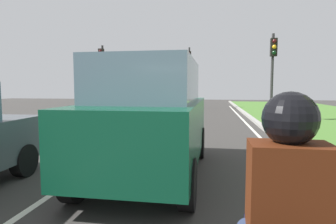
{
  "coord_description": "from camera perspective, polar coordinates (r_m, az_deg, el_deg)",
  "views": [
    {
      "loc": [
        1.88,
        3.06,
        1.76
      ],
      "look_at": [
        0.91,
        9.35,
        1.2
      ],
      "focal_mm": 30.02,
      "sensor_mm": 36.0,
      "label": 1
    }
  ],
  "objects": [
    {
      "name": "rider_person",
      "position": [
        1.64,
        23.02,
        -15.65
      ],
      "size": [
        0.51,
        0.41,
        1.16
      ],
      "rotation": [
        0.0,
        0.0,
        -0.02
      ],
      "color": "#4C1E0C",
      "rests_on": "ground"
    },
    {
      "name": "lane_line_center",
      "position": [
        11.38,
        -4.46,
        -3.87
      ],
      "size": [
        0.12,
        32.0,
        0.01
      ],
      "primitive_type": "cube",
      "color": "silver",
      "rests_on": "ground"
    },
    {
      "name": "ground_plane",
      "position": [
        11.24,
        -0.98,
        -3.98
      ],
      "size": [
        60.0,
        60.0,
        0.0
      ],
      "primitive_type": "plane",
      "color": "#383533"
    },
    {
      "name": "traffic_light_overhead_left",
      "position": [
        18.12,
        -13.26,
        8.7
      ],
      "size": [
        0.32,
        0.5,
        4.36
      ],
      "color": "#2D2D2D",
      "rests_on": "ground"
    },
    {
      "name": "traffic_light_near_right",
      "position": [
        15.46,
        20.53,
        9.43
      ],
      "size": [
        0.32,
        0.5,
        4.49
      ],
      "color": "#2D2D2D",
      "rests_on": "ground"
    },
    {
      "name": "curb_right",
      "position": [
        11.3,
        20.04,
        -3.94
      ],
      "size": [
        0.24,
        48.0,
        0.12
      ],
      "primitive_type": "cube",
      "color": "#9E9B93",
      "rests_on": "ground"
    },
    {
      "name": "car_suv_ahead",
      "position": [
        5.56,
        -3.42,
        -1.1
      ],
      "size": [
        2.02,
        4.52,
        2.28
      ],
      "rotation": [
        0.0,
        0.0,
        -0.01
      ],
      "color": "#0C472D",
      "rests_on": "ground"
    },
    {
      "name": "traffic_light_far_median",
      "position": [
        23.42,
        4.3,
        8.91
      ],
      "size": [
        0.32,
        0.5,
        5.04
      ],
      "color": "#2D2D2D",
      "rests_on": "ground"
    },
    {
      "name": "car_hatchback_far",
      "position": [
        12.07,
        -12.35,
        0.74
      ],
      "size": [
        1.77,
        3.72,
        1.78
      ],
      "rotation": [
        0.0,
        0.0,
        0.01
      ],
      "color": "black",
      "rests_on": "ground"
    },
    {
      "name": "lane_line_right_edge",
      "position": [
        11.22,
        17.52,
        -4.22
      ],
      "size": [
        0.12,
        32.0,
        0.01
      ],
      "primitive_type": "cube",
      "color": "silver",
      "rests_on": "ground"
    }
  ]
}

